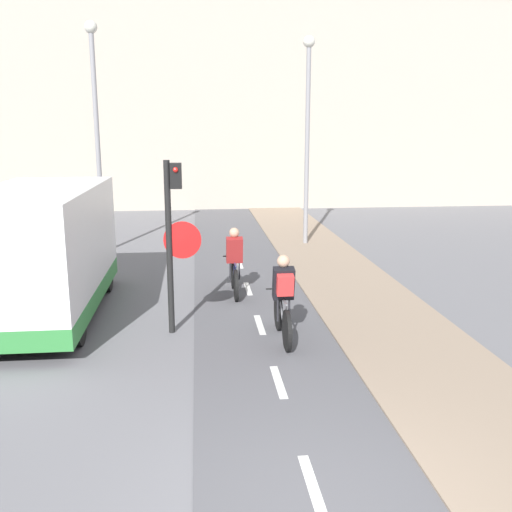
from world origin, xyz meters
name	(u,v)px	position (x,y,z in m)	size (l,w,h in m)	color
building_row_background	(218,101)	(0.00, 23.91, 4.94)	(60.00, 5.20, 9.86)	#B2A899
traffic_light_pole	(173,228)	(-1.55, 5.32, 1.93)	(0.67, 0.25, 3.12)	black
street_lamp_far	(96,114)	(-3.96, 12.55, 4.04)	(0.36, 0.36, 6.58)	gray
street_lamp_sidewalk	(308,119)	(2.31, 13.07, 3.92)	(0.36, 0.36, 6.36)	gray
cyclist_near	(283,301)	(0.32, 4.69, 0.72)	(0.46, 1.74, 1.54)	black
cyclist_far	(234,265)	(-0.33, 7.60, 0.68)	(0.46, 1.70, 1.53)	black
van	(41,255)	(-4.18, 6.52, 1.25)	(2.16, 5.16, 2.54)	white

